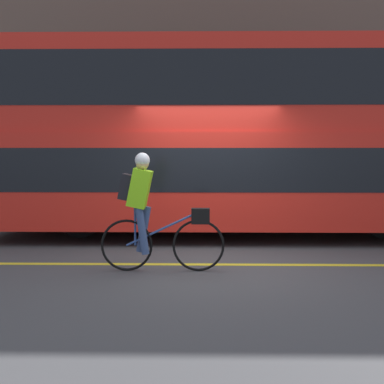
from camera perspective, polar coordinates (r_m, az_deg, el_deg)
The scene contains 8 objects.
ground_plane at distance 8.27m, azimuth 1.80°, elevation -7.60°, with size 80.00×80.00×0.00m, color #424244.
road_center_line at distance 8.17m, azimuth 1.81°, elevation -7.73°, with size 50.00×0.14×0.01m, color yellow.
sidewalk_curb at distance 13.67m, azimuth 1.52°, elevation -2.44°, with size 60.00×2.17×0.13m.
building_facade at distance 14.99m, azimuth 1.52°, elevation 13.78°, with size 60.00×0.30×8.26m.
bus at distance 10.53m, azimuth 4.21°, elevation 6.41°, with size 9.65×2.42×3.76m.
cyclist_on_bike at distance 7.63m, azimuth -4.53°, elevation -1.74°, with size 1.78×0.32×1.70m.
trash_bin at distance 13.76m, azimuth 12.02°, elevation -0.48°, with size 0.57×0.57×0.84m.
street_sign_post at distance 14.20m, azimuth -17.65°, elevation 3.94°, with size 0.36×0.09×2.70m.
Camera 1 is at (-0.10, -8.08, 1.76)m, focal length 50.00 mm.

